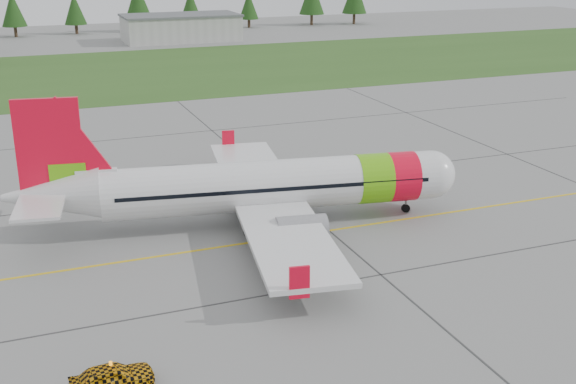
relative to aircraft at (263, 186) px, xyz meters
name	(u,v)px	position (x,y,z in m)	size (l,w,h in m)	color
ground	(231,302)	(-5.99, -11.27, -2.94)	(320.00, 320.00, 0.00)	gray
aircraft	(263,186)	(0.00, 0.00, 0.00)	(33.47, 31.21, 10.19)	silver
follow_me_car	(110,353)	(-13.81, -17.75, -0.95)	(1.60, 1.35, 3.97)	#F2A90D
grass_strip	(80,75)	(-5.99, 70.73, -2.92)	(320.00, 50.00, 0.03)	#30561E
taxi_guideline	(197,250)	(-5.99, -3.27, -2.93)	(120.00, 0.25, 0.02)	gold
hangar_east	(181,29)	(19.01, 106.73, -0.34)	(24.00, 12.00, 5.20)	#A8A8A3
treeline	(51,13)	(-5.99, 126.73, 2.06)	(160.00, 8.00, 10.00)	#1C3F14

